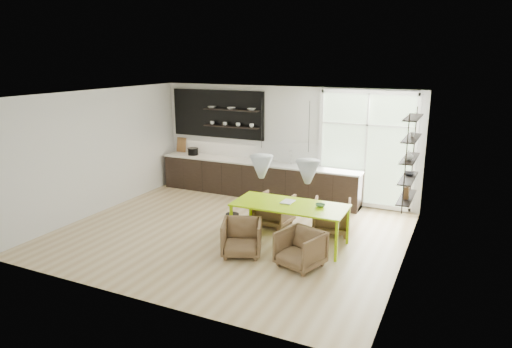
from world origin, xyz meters
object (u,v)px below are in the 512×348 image
armchair_front_left (242,238)px  wire_stool (232,220)px  armchair_back_left (274,210)px  dining_table (290,207)px  armchair_back_right (332,216)px  armchair_front_right (300,249)px

armchair_front_left → wire_stool: size_ratio=1.93×
armchair_front_left → armchair_back_left: bearing=70.2°
dining_table → armchair_back_left: 1.16m
armchair_back_left → armchair_front_left: size_ratio=1.03×
dining_table → armchair_front_left: bearing=-125.8°
dining_table → wire_stool: dining_table is taller
dining_table → armchair_back_right: (0.60, 0.94, -0.40)m
armchair_back_left → wire_stool: bearing=52.6°
dining_table → armchair_front_left: size_ratio=3.04×
armchair_front_left → wire_stool: 1.23m
armchair_back_right → armchair_front_left: 2.19m
armchair_back_right → armchair_front_left: bearing=43.4°
armchair_back_left → armchair_front_left: 1.72m
wire_stool → armchair_back_left: bearing=47.8°
armchair_back_right → dining_table: bearing=44.7°
armchair_back_right → armchair_front_right: bearing=75.6°
armchair_back_left → armchair_front_left: armchair_back_left is taller
armchair_back_left → armchair_front_right: armchair_back_left is taller
armchair_back_left → wire_stool: 0.99m
dining_table → wire_stool: bearing=174.6°
armchair_front_left → armchair_back_right: bearing=34.4°
armchair_back_left → armchair_front_right: (1.24, -1.73, -0.02)m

